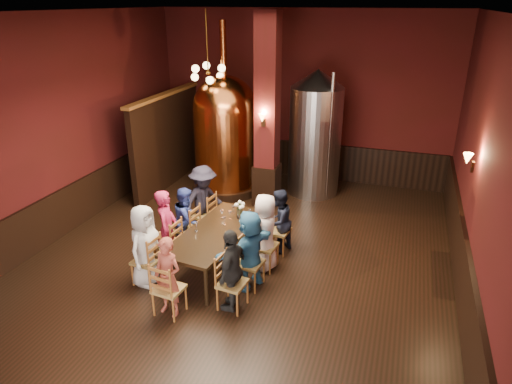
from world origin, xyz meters
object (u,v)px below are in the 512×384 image
(steel_vessel, at_px, (315,133))
(rose_vase, at_px, (239,207))
(person_2, at_px, (187,219))
(person_0, at_px, (145,246))
(person_1, at_px, (167,229))
(dining_table, at_px, (216,234))
(copper_kettle, at_px, (226,133))

(steel_vessel, bearing_deg, rose_vase, -101.59)
(steel_vessel, bearing_deg, person_2, -115.13)
(person_0, bearing_deg, rose_vase, -33.01)
(person_1, xyz_separation_m, rose_vase, (1.11, 0.88, 0.22))
(person_2, bearing_deg, steel_vessel, -39.32)
(dining_table, height_order, copper_kettle, copper_kettle)
(dining_table, bearing_deg, rose_vase, 76.36)
(person_0, distance_m, rose_vase, 1.96)
(person_2, bearing_deg, rose_vase, -92.02)
(person_1, distance_m, copper_kettle, 3.92)
(person_0, distance_m, person_1, 0.67)
(person_1, height_order, person_2, person_1)
(person_0, height_order, rose_vase, person_0)
(person_0, relative_size, steel_vessel, 0.47)
(person_2, xyz_separation_m, copper_kettle, (-0.43, 3.17, 0.89))
(copper_kettle, distance_m, rose_vase, 3.34)
(person_0, distance_m, person_2, 1.33)
(dining_table, relative_size, copper_kettle, 0.59)
(dining_table, bearing_deg, person_0, -130.36)
(person_1, height_order, steel_vessel, steel_vessel)
(person_0, xyz_separation_m, rose_vase, (1.18, 1.55, 0.23))
(person_0, bearing_deg, dining_table, -42.05)
(dining_table, relative_size, person_2, 1.87)
(rose_vase, bearing_deg, copper_kettle, 116.50)
(person_2, bearing_deg, person_1, 159.90)
(person_1, height_order, rose_vase, person_1)
(person_0, bearing_deg, steel_vessel, -16.28)
(dining_table, relative_size, steel_vessel, 0.79)
(person_0, bearing_deg, copper_kettle, 7.96)
(copper_kettle, bearing_deg, steel_vessel, 15.03)
(copper_kettle, xyz_separation_m, steel_vessel, (2.19, 0.59, 0.03))
(copper_kettle, height_order, steel_vessel, copper_kettle)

